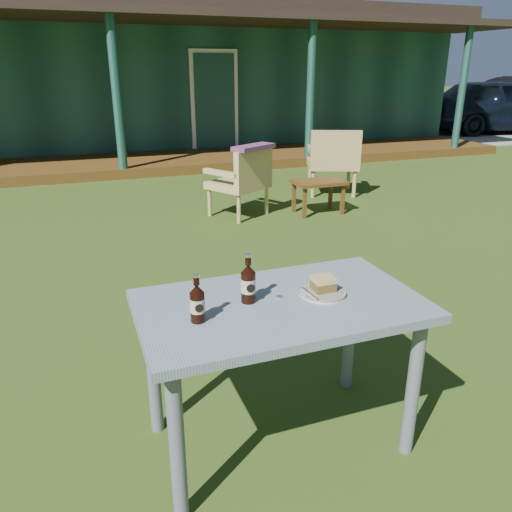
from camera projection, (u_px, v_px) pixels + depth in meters
name	position (u px, v px, depth m)	size (l,w,h in m)	color
ground	(197.00, 301.00, 3.76)	(80.00, 80.00, 0.00)	#334916
pavilion	(95.00, 71.00, 11.45)	(15.80, 8.30, 3.45)	#194137
gravel_strip	(476.00, 128.00, 14.63)	(9.00, 6.00, 0.02)	gray
car_near	(499.00, 106.00, 13.39)	(1.70, 4.23, 1.44)	black
cafe_table	(280.00, 323.00, 2.14)	(1.20, 0.70, 0.72)	slate
plate	(323.00, 292.00, 2.17)	(0.20, 0.20, 0.01)	silver
cake_slice	(323.00, 283.00, 2.17)	(0.09, 0.09, 0.06)	#513E1A
fork	(310.00, 294.00, 2.14)	(0.01, 0.14, 0.00)	silver
cola_bottle_near	(248.00, 283.00, 2.07)	(0.06, 0.07, 0.21)	black
cola_bottle_far	(197.00, 303.00, 1.91)	(0.06, 0.06, 0.20)	black
bottle_cap	(279.00, 297.00, 2.14)	(0.03, 0.03, 0.01)	silver
armchair_left	(243.00, 179.00, 5.78)	(0.79, 0.78, 0.80)	tan
armchair_right	(333.00, 158.00, 6.78)	(0.84, 0.82, 0.89)	tan
floral_throw	(254.00, 147.00, 5.55)	(0.55, 0.20, 0.05)	#633256
side_table	(319.00, 185.00, 5.94)	(0.60, 0.40, 0.40)	#503313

